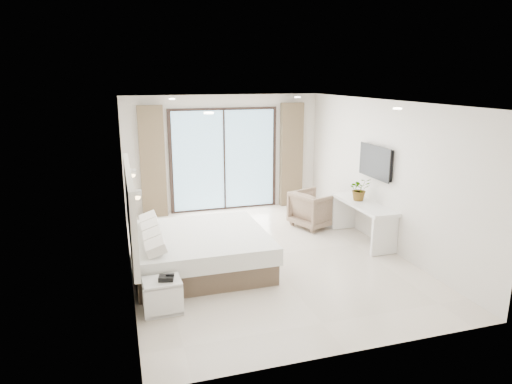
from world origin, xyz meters
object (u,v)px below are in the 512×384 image
nightstand (163,296)px  armchair (314,207)px  console_desk (363,213)px  bed (198,250)px

nightstand → armchair: armchair is taller
console_desk → bed: bearing=-173.5°
bed → nightstand: bed is taller
nightstand → console_desk: 4.32m
nightstand → armchair: 4.41m
console_desk → armchair: armchair is taller
armchair → nightstand: bearing=108.5°
bed → nightstand: bearing=-119.4°
console_desk → armchair: 1.23m
bed → nightstand: size_ratio=4.21×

